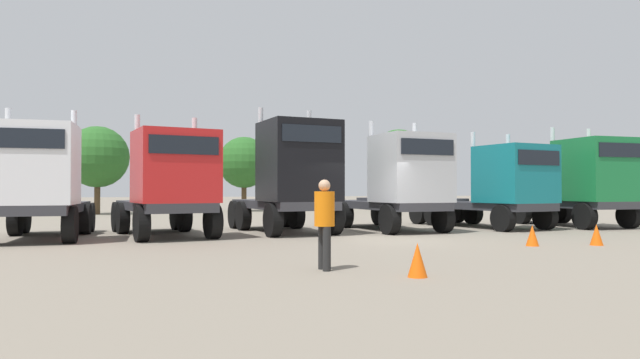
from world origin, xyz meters
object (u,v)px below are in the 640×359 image
semi_truck_white (37,181)px  traffic_cone_mid (417,260)px  semi_truck_red (170,183)px  visitor_in_hivis (324,217)px  semi_truck_silver (401,182)px  traffic_cone_near (596,235)px  semi_truck_black (293,176)px  semi_truck_teal (501,186)px  traffic_cone_far (532,236)px  semi_truck_green (585,182)px

semi_truck_white → traffic_cone_mid: 12.65m
traffic_cone_mid → semi_truck_red: bearing=111.2°
semi_truck_white → visitor_in_hivis: semi_truck_white is taller
semi_truck_white → traffic_cone_mid: semi_truck_white is taller
semi_truck_red → visitor_in_hivis: semi_truck_red is taller
semi_truck_red → semi_truck_silver: (8.38, 0.14, 0.05)m
traffic_cone_near → traffic_cone_mid: bearing=-154.2°
semi_truck_black → semi_truck_teal: size_ratio=0.91×
semi_truck_teal → traffic_cone_mid: (-8.99, -10.14, -1.39)m
traffic_cone_far → semi_truck_silver: bearing=100.6°
visitor_in_hivis → traffic_cone_near: visitor_in_hivis is taller
visitor_in_hivis → semi_truck_silver: bearing=-124.6°
visitor_in_hivis → semi_truck_black: bearing=-101.5°
semi_truck_green → traffic_cone_mid: semi_truck_green is taller
semi_truck_teal → visitor_in_hivis: bearing=-58.7°
semi_truck_green → traffic_cone_mid: bearing=-52.2°
semi_truck_white → semi_truck_red: bearing=92.2°
semi_truck_black → traffic_cone_mid: 10.35m
semi_truck_silver → traffic_cone_far: (1.13, -6.00, -1.55)m
semi_truck_white → semi_truck_green: (20.67, -0.02, 0.07)m
semi_truck_white → visitor_in_hivis: 10.71m
semi_truck_white → semi_truck_black: bearing=94.1°
semi_truck_black → semi_truck_teal: (8.60, -0.06, -0.35)m
semi_truck_teal → traffic_cone_far: bearing=-37.7°
semi_truck_black → semi_truck_teal: semi_truck_black is taller
semi_truck_teal → traffic_cone_near: 6.82m
semi_truck_white → traffic_cone_far: size_ratio=10.17×
semi_truck_white → traffic_cone_mid: bearing=40.1°
semi_truck_green → traffic_cone_near: (-5.38, -6.21, -1.60)m
semi_truck_black → semi_truck_silver: size_ratio=0.96×
semi_truck_black → traffic_cone_far: semi_truck_black is taller
semi_truck_red → visitor_in_hivis: bearing=6.2°
semi_truck_silver → semi_truck_green: 8.36m
semi_truck_red → traffic_cone_far: size_ratio=10.71×
semi_truck_white → traffic_cone_mid: (7.78, -9.86, -1.52)m
semi_truck_white → semi_truck_teal: (16.77, 0.28, -0.14)m
semi_truck_black → semi_truck_silver: 4.16m
semi_truck_red → traffic_cone_near: 13.05m
semi_truck_black → visitor_in_hivis: semi_truck_black is taller
traffic_cone_near → semi_truck_red: bearing=151.2°
semi_truck_green → traffic_cone_far: semi_truck_green is taller
semi_truck_silver → traffic_cone_near: bearing=20.7°
semi_truck_silver → visitor_in_hivis: bearing=-38.3°
semi_truck_red → semi_truck_green: semi_truck_green is taller
semi_truck_black → visitor_in_hivis: bearing=-17.4°
semi_truck_black → semi_truck_teal: 8.61m
semi_truck_white → traffic_cone_far: semi_truck_white is taller
visitor_in_hivis → traffic_cone_far: 7.52m
traffic_cone_mid → traffic_cone_far: size_ratio=1.06×
semi_truck_red → traffic_cone_mid: size_ratio=10.07×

